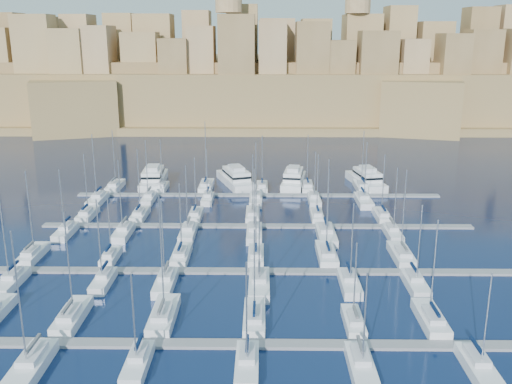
{
  "coord_description": "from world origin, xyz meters",
  "views": [
    {
      "loc": [
        1.14,
        -95.58,
        36.64
      ],
      "look_at": [
        -0.15,
        6.0,
        8.23
      ],
      "focal_mm": 40.0,
      "sensor_mm": 36.0,
      "label": 1
    }
  ],
  "objects_px": {
    "motor_yacht_c": "(294,179)",
    "sailboat_2": "(164,316)",
    "sailboat_4": "(354,322)",
    "motor_yacht_b": "(236,178)",
    "motor_yacht_d": "(366,179)",
    "motor_yacht_a": "(154,178)"
  },
  "relations": [
    {
      "from": "sailboat_4",
      "to": "motor_yacht_a",
      "type": "height_order",
      "value": "sailboat_4"
    },
    {
      "from": "sailboat_4",
      "to": "motor_yacht_d",
      "type": "distance_m",
      "value": 72.14
    },
    {
      "from": "motor_yacht_a",
      "to": "motor_yacht_c",
      "type": "bearing_deg",
      "value": -1.12
    },
    {
      "from": "motor_yacht_a",
      "to": "sailboat_2",
      "type": "bearing_deg",
      "value": -78.42
    },
    {
      "from": "sailboat_2",
      "to": "sailboat_4",
      "type": "bearing_deg",
      "value": -2.88
    },
    {
      "from": "motor_yacht_c",
      "to": "sailboat_2",
      "type": "bearing_deg",
      "value": -106.57
    },
    {
      "from": "motor_yacht_b",
      "to": "motor_yacht_d",
      "type": "distance_m",
      "value": 32.41
    },
    {
      "from": "motor_yacht_d",
      "to": "motor_yacht_a",
      "type": "bearing_deg",
      "value": 179.54
    },
    {
      "from": "sailboat_4",
      "to": "motor_yacht_c",
      "type": "bearing_deg",
      "value": 93.4
    },
    {
      "from": "motor_yacht_b",
      "to": "motor_yacht_a",
      "type": "bearing_deg",
      "value": -179.89
    },
    {
      "from": "sailboat_4",
      "to": "motor_yacht_a",
      "type": "xyz_separation_m",
      "value": [
        -39.14,
        71.22,
        1.01
      ]
    },
    {
      "from": "sailboat_2",
      "to": "motor_yacht_a",
      "type": "distance_m",
      "value": 71.44
    },
    {
      "from": "motor_yacht_b",
      "to": "motor_yacht_d",
      "type": "height_order",
      "value": "same"
    },
    {
      "from": "sailboat_2",
      "to": "motor_yacht_b",
      "type": "bearing_deg",
      "value": 84.9
    },
    {
      "from": "motor_yacht_a",
      "to": "motor_yacht_b",
      "type": "relative_size",
      "value": 0.97
    },
    {
      "from": "motor_yacht_b",
      "to": "motor_yacht_d",
      "type": "xyz_separation_m",
      "value": [
        32.41,
        -0.47,
        -0.0
      ]
    },
    {
      "from": "motor_yacht_b",
      "to": "motor_yacht_c",
      "type": "bearing_deg",
      "value": -2.87
    },
    {
      "from": "motor_yacht_a",
      "to": "motor_yacht_c",
      "type": "xyz_separation_m",
      "value": [
        34.95,
        -0.68,
        0.0
      ]
    },
    {
      "from": "sailboat_4",
      "to": "motor_yacht_b",
      "type": "relative_size",
      "value": 0.63
    },
    {
      "from": "motor_yacht_c",
      "to": "motor_yacht_d",
      "type": "relative_size",
      "value": 0.96
    },
    {
      "from": "motor_yacht_b",
      "to": "motor_yacht_c",
      "type": "relative_size",
      "value": 1.1
    },
    {
      "from": "sailboat_2",
      "to": "motor_yacht_d",
      "type": "height_order",
      "value": "sailboat_2"
    }
  ]
}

